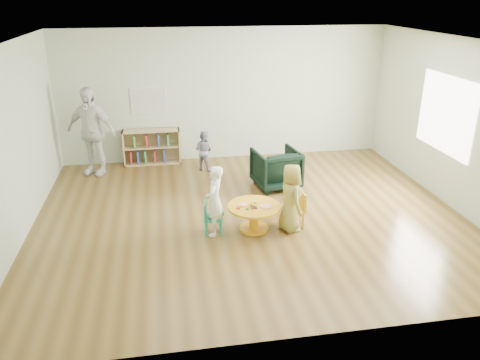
{
  "coord_description": "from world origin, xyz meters",
  "views": [
    {
      "loc": [
        -1.33,
        -6.88,
        3.49
      ],
      "look_at": [
        -0.22,
        -0.3,
        0.77
      ],
      "focal_mm": 35.0,
      "sensor_mm": 36.0,
      "label": 1
    }
  ],
  "objects_px": {
    "armchair": "(276,168)",
    "child_left": "(215,201)",
    "toddler": "(204,151)",
    "activity_table": "(254,213)",
    "kid_chair_left": "(211,216)",
    "child_right": "(291,198)",
    "adult_caretaker": "(91,131)",
    "bookshelf": "(151,147)",
    "kid_chair_right": "(296,208)"
  },
  "relations": [
    {
      "from": "toddler",
      "to": "armchair",
      "type": "bearing_deg",
      "value": 172.37
    },
    {
      "from": "bookshelf",
      "to": "child_right",
      "type": "bearing_deg",
      "value": -58.26
    },
    {
      "from": "activity_table",
      "to": "child_right",
      "type": "bearing_deg",
      "value": -9.9
    },
    {
      "from": "kid_chair_right",
      "to": "kid_chair_left",
      "type": "bearing_deg",
      "value": 89.27
    },
    {
      "from": "toddler",
      "to": "adult_caretaker",
      "type": "height_order",
      "value": "adult_caretaker"
    },
    {
      "from": "bookshelf",
      "to": "child_left",
      "type": "xyz_separation_m",
      "value": [
        0.97,
        -3.39,
        0.19
      ]
    },
    {
      "from": "activity_table",
      "to": "adult_caretaker",
      "type": "height_order",
      "value": "adult_caretaker"
    },
    {
      "from": "kid_chair_right",
      "to": "activity_table",
      "type": "bearing_deg",
      "value": 90.51
    },
    {
      "from": "armchair",
      "to": "child_right",
      "type": "bearing_deg",
      "value": 74.35
    },
    {
      "from": "activity_table",
      "to": "kid_chair_right",
      "type": "relative_size",
      "value": 1.42
    },
    {
      "from": "kid_chair_right",
      "to": "bookshelf",
      "type": "height_order",
      "value": "bookshelf"
    },
    {
      "from": "kid_chair_right",
      "to": "toddler",
      "type": "distance_m",
      "value": 2.99
    },
    {
      "from": "toddler",
      "to": "adult_caretaker",
      "type": "distance_m",
      "value": 2.27
    },
    {
      "from": "armchair",
      "to": "toddler",
      "type": "distance_m",
      "value": 1.69
    },
    {
      "from": "armchair",
      "to": "toddler",
      "type": "xyz_separation_m",
      "value": [
        -1.26,
        1.13,
        0.05
      ]
    },
    {
      "from": "kid_chair_right",
      "to": "child_left",
      "type": "distance_m",
      "value": 1.32
    },
    {
      "from": "kid_chair_left",
      "to": "child_left",
      "type": "bearing_deg",
      "value": 63.5
    },
    {
      "from": "activity_table",
      "to": "adult_caretaker",
      "type": "distance_m",
      "value": 4.05
    },
    {
      "from": "bookshelf",
      "to": "adult_caretaker",
      "type": "height_order",
      "value": "adult_caretaker"
    },
    {
      "from": "kid_chair_right",
      "to": "armchair",
      "type": "xyz_separation_m",
      "value": [
        0.06,
        1.6,
        0.06
      ]
    },
    {
      "from": "kid_chair_left",
      "to": "armchair",
      "type": "distance_m",
      "value": 2.16
    },
    {
      "from": "armchair",
      "to": "child_left",
      "type": "relative_size",
      "value": 0.73
    },
    {
      "from": "activity_table",
      "to": "toddler",
      "type": "bearing_deg",
      "value": 100.47
    },
    {
      "from": "kid_chair_right",
      "to": "child_right",
      "type": "relative_size",
      "value": 0.53
    },
    {
      "from": "bookshelf",
      "to": "toddler",
      "type": "height_order",
      "value": "toddler"
    },
    {
      "from": "armchair",
      "to": "child_left",
      "type": "distance_m",
      "value": 2.16
    },
    {
      "from": "child_left",
      "to": "bookshelf",
      "type": "bearing_deg",
      "value": -139.36
    },
    {
      "from": "kid_chair_left",
      "to": "child_right",
      "type": "distance_m",
      "value": 1.25
    },
    {
      "from": "child_right",
      "to": "child_left",
      "type": "bearing_deg",
      "value": 78.52
    },
    {
      "from": "child_left",
      "to": "toddler",
      "type": "bearing_deg",
      "value": -157.42
    },
    {
      "from": "activity_table",
      "to": "kid_chair_left",
      "type": "bearing_deg",
      "value": 179.64
    },
    {
      "from": "bookshelf",
      "to": "adult_caretaker",
      "type": "xyz_separation_m",
      "value": [
        -1.14,
        -0.42,
        0.52
      ]
    },
    {
      "from": "kid_chair_left",
      "to": "adult_caretaker",
      "type": "bearing_deg",
      "value": -136.39
    },
    {
      "from": "armchair",
      "to": "kid_chair_left",
      "type": "bearing_deg",
      "value": 39.68
    },
    {
      "from": "kid_chair_right",
      "to": "adult_caretaker",
      "type": "relative_size",
      "value": 0.32
    },
    {
      "from": "armchair",
      "to": "child_right",
      "type": "xyz_separation_m",
      "value": [
        -0.19,
        -1.72,
        0.17
      ]
    },
    {
      "from": "activity_table",
      "to": "child_left",
      "type": "height_order",
      "value": "child_left"
    },
    {
      "from": "armchair",
      "to": "child_left",
      "type": "height_order",
      "value": "child_left"
    },
    {
      "from": "child_right",
      "to": "adult_caretaker",
      "type": "relative_size",
      "value": 0.61
    },
    {
      "from": "armchair",
      "to": "activity_table",
      "type": "bearing_deg",
      "value": 56.17
    },
    {
      "from": "adult_caretaker",
      "to": "armchair",
      "type": "bearing_deg",
      "value": 3.42
    },
    {
      "from": "kid_chair_left",
      "to": "armchair",
      "type": "relative_size",
      "value": 0.64
    },
    {
      "from": "activity_table",
      "to": "kid_chair_left",
      "type": "relative_size",
      "value": 1.58
    },
    {
      "from": "bookshelf",
      "to": "kid_chair_right",
      "type": "bearing_deg",
      "value": -55.7
    },
    {
      "from": "toddler",
      "to": "adult_caretaker",
      "type": "bearing_deg",
      "value": 29.93
    },
    {
      "from": "child_right",
      "to": "adult_caretaker",
      "type": "distance_m",
      "value": 4.48
    },
    {
      "from": "child_left",
      "to": "toddler",
      "type": "height_order",
      "value": "child_left"
    },
    {
      "from": "kid_chair_right",
      "to": "child_right",
      "type": "distance_m",
      "value": 0.29
    },
    {
      "from": "child_left",
      "to": "adult_caretaker",
      "type": "distance_m",
      "value": 3.66
    },
    {
      "from": "kid_chair_left",
      "to": "armchair",
      "type": "xyz_separation_m",
      "value": [
        1.42,
        1.62,
        0.09
      ]
    }
  ]
}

